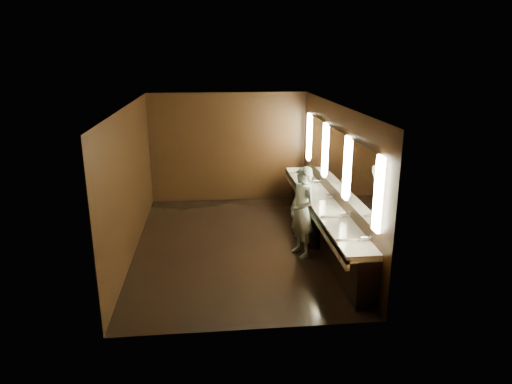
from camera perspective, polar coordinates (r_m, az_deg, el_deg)
The scene contains 10 objects.
floor at distance 9.36m, azimuth -2.51°, elevation -6.57°, with size 6.00×6.00×0.00m, color black.
ceiling at distance 8.63m, azimuth -2.75°, elevation 10.73°, with size 4.00×6.00×0.02m, color #2D2D2B.
wall_back at distance 11.81m, azimuth -3.48°, elevation 5.55°, with size 4.00×0.02×2.80m, color black.
wall_front at distance 6.06m, azimuth -0.94°, elevation -5.74°, with size 4.00×0.02×2.80m, color black.
wall_left at distance 9.01m, azimuth -15.43°, elevation 1.32°, with size 0.02×6.00×2.80m, color black.
wall_right at distance 9.22m, azimuth 9.90°, elevation 2.04°, with size 0.02×6.00×2.80m, color black.
sink_counter at distance 9.44m, azimuth 8.41°, elevation -3.30°, with size 0.55×5.40×1.01m.
mirror_band at distance 9.13m, azimuth 9.89°, elevation 4.16°, with size 0.06×5.03×1.15m.
person at distance 8.62m, azimuth 5.77°, elevation -2.51°, with size 0.64×0.42×1.75m, color #8CC0D2.
trash_bin at distance 9.25m, azimuth 7.37°, elevation -4.90°, with size 0.40×0.40×0.62m, color black.
Camera 1 is at (-0.47, -8.56, 3.74)m, focal length 32.00 mm.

